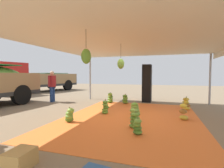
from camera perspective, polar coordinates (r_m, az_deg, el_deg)
The scene contains 17 objects.
ground_plane at distance 7.27m, azimuth -17.89°, elevation -9.00°, with size 40.00×40.00×0.00m, color #7F6B51.
tarp_orange at distance 6.09m, azimuth 6.31°, elevation -11.18°, with size 6.17×4.55×0.01m, color orange.
tent_canopy at distance 5.97m, azimuth 7.22°, elevation 13.36°, with size 8.00×7.00×2.65m.
banana_bunch_0 at distance 9.07m, azimuth -0.61°, elevation -4.79°, with size 0.43×0.41×0.56m.
banana_bunch_1 at distance 5.73m, azimuth 7.68°, elevation -10.21°, with size 0.40×0.41×0.43m.
banana_bunch_2 at distance 8.86m, azimuth 4.43°, elevation -5.18°, with size 0.44×0.41×0.51m.
banana_bunch_3 at distance 6.17m, azimuth 22.95°, elevation -8.79°, with size 0.43×0.40×0.59m.
banana_bunch_4 at distance 7.94m, azimuth 23.74°, elevation -6.24°, with size 0.46×0.44×0.57m.
banana_bunch_5 at distance 6.58m, azimuth 7.78°, elevation -8.23°, with size 0.46×0.45×0.49m.
banana_bunch_6 at distance 4.94m, azimuth 7.71°, elevation -12.14°, with size 0.42×0.42×0.49m.
banana_bunch_7 at distance 4.42m, azimuth 8.54°, elevation -14.15°, with size 0.33×0.32×0.46m.
banana_bunch_8 at distance 6.57m, azimuth -2.29°, elevation -7.96°, with size 0.37×0.35×0.56m.
banana_bunch_9 at distance 5.62m, azimuth -14.09°, elevation -10.24°, with size 0.32×0.32×0.48m.
cargo_truck_far at distance 15.98m, azimuth -24.86°, elevation 1.68°, with size 7.50×4.11×2.40m.
worker_1 at distance 9.95m, azimuth -19.51°, elevation 0.05°, with size 0.63×0.38×1.72m.
speaker_stack at distance 9.57m, azimuth 11.71°, elevation 0.23°, with size 0.60×0.51×2.07m.
crate_0 at distance 3.33m, azimuth -28.60°, elevation -21.40°, with size 0.45×0.36×0.30m, color #B78947.
Camera 1 is at (-5.79, -1.13, 1.51)m, focal length 27.12 mm.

